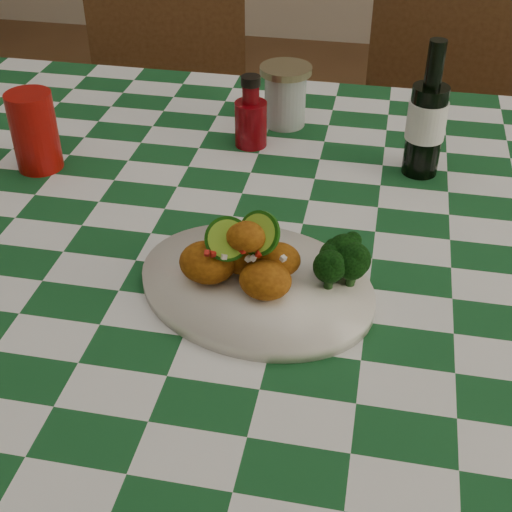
% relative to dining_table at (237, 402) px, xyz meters
% --- Properties ---
extents(dining_table, '(1.66, 1.06, 0.79)m').
position_rel_dining_table_xyz_m(dining_table, '(0.00, 0.00, 0.00)').
color(dining_table, '#164E23').
rests_on(dining_table, ground).
extents(plate, '(0.36, 0.32, 0.02)m').
position_rel_dining_table_xyz_m(plate, '(0.07, -0.16, 0.40)').
color(plate, white).
rests_on(plate, dining_table).
extents(fried_chicken_pile, '(0.13, 0.10, 0.08)m').
position_rel_dining_table_xyz_m(fried_chicken_pile, '(0.06, -0.16, 0.45)').
color(fried_chicken_pile, '#AD6110').
rests_on(fried_chicken_pile, plate).
extents(broccoli_side, '(0.08, 0.08, 0.06)m').
position_rel_dining_table_xyz_m(broccoli_side, '(0.16, -0.15, 0.44)').
color(broccoli_side, black).
rests_on(broccoli_side, plate).
extents(red_tumbler, '(0.09, 0.09, 0.13)m').
position_rel_dining_table_xyz_m(red_tumbler, '(-0.34, 0.08, 0.46)').
color(red_tumbler, '#960C08').
rests_on(red_tumbler, dining_table).
extents(ketchup_bottle, '(0.06, 0.06, 0.12)m').
position_rel_dining_table_xyz_m(ketchup_bottle, '(-0.02, 0.23, 0.45)').
color(ketchup_bottle, '#6C050B').
rests_on(ketchup_bottle, dining_table).
extents(mason_jar, '(0.12, 0.12, 0.11)m').
position_rel_dining_table_xyz_m(mason_jar, '(0.02, 0.32, 0.45)').
color(mason_jar, '#B2BCBA').
rests_on(mason_jar, dining_table).
extents(beer_bottle, '(0.07, 0.07, 0.21)m').
position_rel_dining_table_xyz_m(beer_bottle, '(0.26, 0.18, 0.50)').
color(beer_bottle, black).
rests_on(beer_bottle, dining_table).
extents(wooden_chair_left, '(0.48, 0.49, 0.88)m').
position_rel_dining_table_xyz_m(wooden_chair_left, '(-0.34, 0.71, 0.04)').
color(wooden_chair_left, '#472814').
rests_on(wooden_chair_left, ground).
extents(wooden_chair_right, '(0.48, 0.50, 0.91)m').
position_rel_dining_table_xyz_m(wooden_chair_right, '(0.32, 0.71, 0.06)').
color(wooden_chair_right, '#472814').
rests_on(wooden_chair_right, ground).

